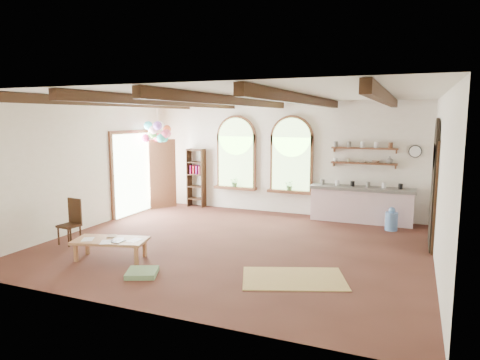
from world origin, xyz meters
The scene contains 27 objects.
floor centered at (0.00, 0.00, 0.00)m, with size 8.00×8.00×0.00m, color #552D23.
ceiling_beams centered at (0.00, 0.00, 3.10)m, with size 6.20×6.80×0.18m, color #331B10, non-canonical shape.
window_left centered at (-1.40, 3.43, 1.63)m, with size 1.30×0.28×2.20m.
window_right centered at (0.30, 3.43, 1.63)m, with size 1.30×0.28×2.20m.
left_doorway centered at (-3.95, 1.80, 1.15)m, with size 0.10×1.90×2.50m, color brown.
right_doorway centered at (3.95, 1.50, 1.10)m, with size 0.10×1.30×2.40m, color black.
kitchen_counter centered at (2.30, 3.20, 0.48)m, with size 2.68×0.62×0.94m.
wall_shelf_lower centered at (2.30, 3.38, 1.55)m, with size 1.70×0.24×0.04m, color brown.
wall_shelf_upper centered at (2.30, 3.38, 1.95)m, with size 1.70×0.24×0.04m, color brown.
wall_clock centered at (3.55, 3.45, 1.90)m, with size 0.32×0.32×0.04m, color black.
bookshelf centered at (-2.70, 3.32, 0.90)m, with size 0.53×0.32×1.80m.
coffee_table centered at (-1.87, -1.80, 0.35)m, with size 1.53×0.99×0.40m.
side_chair centered at (-3.38, -1.29, 0.29)m, with size 0.43×0.43×0.99m.
floor_mat centered at (1.72, -1.46, 0.01)m, with size 1.75×1.08×0.02m, color tan.
floor_cushion centered at (-0.80, -2.30, 0.04)m, with size 0.52×0.52×0.09m, color #67895E.
water_jug_a centered at (3.10, 2.59, 0.25)m, with size 0.30×0.30×0.58m.
water_jug_b centered at (3.30, 3.20, 0.24)m, with size 0.29×0.29×0.55m.
balloon_cluster centered at (-3.41, 2.30, 2.33)m, with size 0.82×0.88×1.15m.
table_book centered at (-2.04, -1.68, 0.41)m, with size 0.16×0.23×0.02m, color olive.
tablet centered at (-1.63, -1.86, 0.41)m, with size 0.17×0.24×0.01m, color black.
potted_plant_left centered at (-1.40, 3.32, 0.85)m, with size 0.27×0.23×0.30m, color #598C4C.
potted_plant_right centered at (0.30, 3.32, 0.85)m, with size 0.27×0.23×0.30m, color #598C4C.
shelf_cup_a centered at (1.55, 3.38, 1.62)m, with size 0.12×0.10×0.10m, color white.
shelf_cup_b centered at (1.90, 3.38, 1.62)m, with size 0.10×0.10×0.09m, color beige.
shelf_bowl_a centered at (2.25, 3.38, 1.60)m, with size 0.22×0.22×0.05m, color beige.
shelf_bowl_b centered at (2.60, 3.38, 1.60)m, with size 0.20×0.20×0.06m, color #8C664C.
shelf_vase centered at (2.95, 3.38, 1.67)m, with size 0.18×0.18×0.19m, color slate.
Camera 1 is at (3.54, -8.32, 2.76)m, focal length 32.00 mm.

